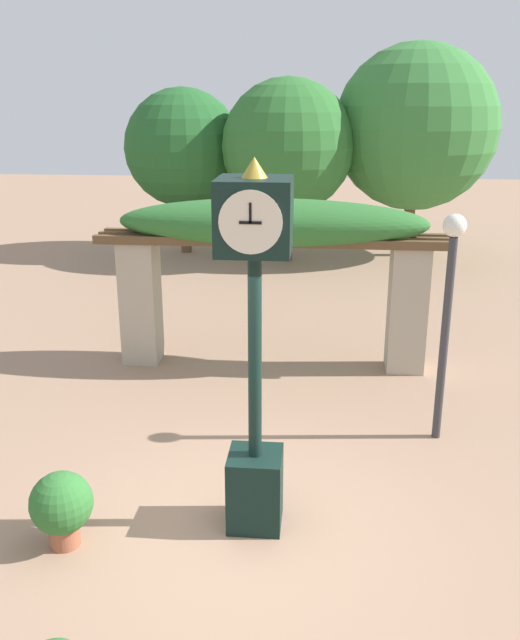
% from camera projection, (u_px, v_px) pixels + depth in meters
% --- Properties ---
extents(ground_plane, '(60.00, 60.00, 0.00)m').
position_uv_depth(ground_plane, '(237.00, 533.00, 6.46)').
color(ground_plane, '#9E7A60').
extents(pedestal_clock, '(0.63, 0.68, 3.50)m').
position_uv_depth(pedestal_clock, '(255.00, 341.00, 6.04)').
color(pedestal_clock, black).
rests_on(pedestal_clock, ground).
extents(pergola, '(5.20, 1.15, 2.57)m').
position_uv_depth(pergola, '(272.00, 243.00, 9.95)').
color(pergola, '#A89E89').
rests_on(pergola, ground).
extents(potted_plant_near_right, '(0.58, 0.58, 0.74)m').
position_uv_depth(potted_plant_near_right, '(62.00, 506.00, 6.18)').
color(potted_plant_near_right, '#9E563D').
rests_on(potted_plant_near_right, ground).
extents(lamp_post, '(0.26, 0.26, 2.74)m').
position_uv_depth(lamp_post, '(449.00, 295.00, 7.73)').
color(lamp_post, '#333338').
rests_on(lamp_post, ground).
extents(tree_line, '(9.36, 4.47, 5.26)m').
position_uv_depth(tree_line, '(332.00, 137.00, 16.78)').
color(tree_line, brown).
rests_on(tree_line, ground).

